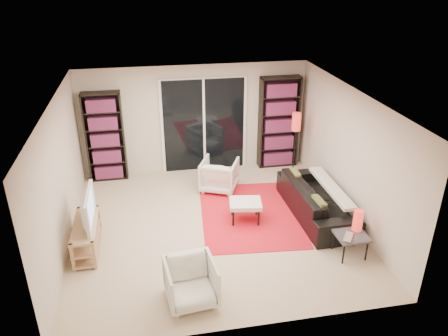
# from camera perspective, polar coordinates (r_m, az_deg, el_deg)

# --- Properties ---
(floor) EXTENTS (5.00, 5.00, 0.00)m
(floor) POSITION_cam_1_polar(r_m,az_deg,el_deg) (8.04, -1.37, -7.50)
(floor) COLOR tan
(floor) RESTS_ON ground
(wall_back) EXTENTS (5.00, 0.02, 2.40)m
(wall_back) POSITION_cam_1_polar(r_m,az_deg,el_deg) (9.76, -3.85, 6.41)
(wall_back) COLOR beige
(wall_back) RESTS_ON ground
(wall_front) EXTENTS (5.00, 0.02, 2.40)m
(wall_front) POSITION_cam_1_polar(r_m,az_deg,el_deg) (5.34, 2.96, -11.01)
(wall_front) COLOR beige
(wall_front) RESTS_ON ground
(wall_left) EXTENTS (0.02, 5.00, 2.40)m
(wall_left) POSITION_cam_1_polar(r_m,az_deg,el_deg) (7.52, -20.61, -1.25)
(wall_left) COLOR beige
(wall_left) RESTS_ON ground
(wall_right) EXTENTS (0.02, 5.00, 2.40)m
(wall_right) POSITION_cam_1_polar(r_m,az_deg,el_deg) (8.20, 16.06, 1.62)
(wall_right) COLOR beige
(wall_right) RESTS_ON ground
(ceiling) EXTENTS (5.00, 5.00, 0.02)m
(ceiling) POSITION_cam_1_polar(r_m,az_deg,el_deg) (7.03, -1.57, 9.14)
(ceiling) COLOR white
(ceiling) RESTS_ON wall_back
(sliding_door) EXTENTS (1.92, 0.08, 2.16)m
(sliding_door) POSITION_cam_1_polar(r_m,az_deg,el_deg) (9.80, -2.64, 5.59)
(sliding_door) COLOR white
(sliding_door) RESTS_ON ground
(bookshelf_left) EXTENTS (0.80, 0.30, 1.95)m
(bookshelf_left) POSITION_cam_1_polar(r_m,az_deg,el_deg) (9.66, -15.26, 3.92)
(bookshelf_left) COLOR black
(bookshelf_left) RESTS_ON ground
(bookshelf_right) EXTENTS (0.90, 0.30, 2.10)m
(bookshelf_right) POSITION_cam_1_polar(r_m,az_deg,el_deg) (10.04, 7.17, 5.91)
(bookshelf_right) COLOR black
(bookshelf_right) RESTS_ON ground
(tv_stand) EXTENTS (0.38, 1.18, 0.50)m
(tv_stand) POSITION_cam_1_polar(r_m,az_deg,el_deg) (7.64, -17.51, -8.45)
(tv_stand) COLOR tan
(tv_stand) RESTS_ON floor
(tv) EXTENTS (0.13, 0.97, 0.56)m
(tv) POSITION_cam_1_polar(r_m,az_deg,el_deg) (7.37, -17.87, -5.09)
(tv) COLOR black
(tv) RESTS_ON tv_stand
(rug) EXTENTS (2.02, 2.61, 0.01)m
(rug) POSITION_cam_1_polar(r_m,az_deg,el_deg) (8.38, 3.35, -6.01)
(rug) COLOR red
(rug) RESTS_ON floor
(sofa) EXTENTS (0.89, 2.19, 0.64)m
(sofa) POSITION_cam_1_polar(r_m,az_deg,el_deg) (8.39, 11.97, -4.09)
(sofa) COLOR black
(sofa) RESTS_ON floor
(armchair_back) EXTENTS (0.94, 0.96, 0.66)m
(armchair_back) POSITION_cam_1_polar(r_m,az_deg,el_deg) (9.11, -0.62, -0.89)
(armchair_back) COLOR silver
(armchair_back) RESTS_ON floor
(armchair_front) EXTENTS (0.76, 0.77, 0.64)m
(armchair_front) POSITION_cam_1_polar(r_m,az_deg,el_deg) (6.30, -4.33, -14.66)
(armchair_front) COLOR silver
(armchair_front) RESTS_ON floor
(ottoman) EXTENTS (0.64, 0.56, 0.40)m
(ottoman) POSITION_cam_1_polar(r_m,az_deg,el_deg) (8.02, 2.81, -4.75)
(ottoman) COLOR silver
(ottoman) RESTS_ON floor
(side_table) EXTENTS (0.51, 0.51, 0.40)m
(side_table) POSITION_cam_1_polar(r_m,az_deg,el_deg) (7.41, 16.23, -8.54)
(side_table) COLOR #3F4044
(side_table) RESTS_ON floor
(laptop) EXTENTS (0.33, 0.36, 0.02)m
(laptop) POSITION_cam_1_polar(r_m,az_deg,el_deg) (7.27, 16.25, -8.75)
(laptop) COLOR silver
(laptop) RESTS_ON side_table
(table_lamp) EXTENTS (0.16, 0.16, 0.36)m
(table_lamp) POSITION_cam_1_polar(r_m,az_deg,el_deg) (7.43, 17.09, -6.54)
(table_lamp) COLOR red
(table_lamp) RESTS_ON side_table
(floor_lamp) EXTENTS (0.22, 0.22, 1.44)m
(floor_lamp) POSITION_cam_1_polar(r_m,az_deg,el_deg) (9.61, 9.37, 5.18)
(floor_lamp) COLOR black
(floor_lamp) RESTS_ON floor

